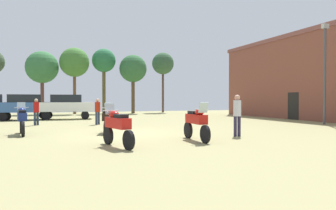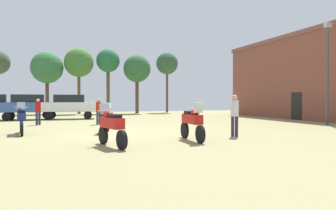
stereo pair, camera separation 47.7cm
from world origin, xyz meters
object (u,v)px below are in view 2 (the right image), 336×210
at_px(car_3, 27,105).
at_px(tree_2, 137,69).
at_px(lamp_post, 327,68).
at_px(person_2, 38,110).
at_px(tree_7, 167,64).
at_px(motorcycle_1, 112,125).
at_px(motorcycle_7, 21,119).
at_px(tree_9, 108,62).
at_px(motorcycle_3, 192,122).
at_px(person_3, 99,109).
at_px(car_1, 70,105).
at_px(tree_4, 47,68).
at_px(tree_1, 79,63).
at_px(motorcycle_6, 106,118).
at_px(person_1, 235,112).

relative_size(car_3, tree_2, 0.66).
bearing_deg(tree_2, lamp_post, -68.93).
relative_size(person_2, tree_7, 0.22).
bearing_deg(motorcycle_1, lamp_post, 3.68).
height_order(motorcycle_7, tree_9, tree_9).
xyz_separation_m(tree_2, tree_9, (-3.20, 0.99, 0.84)).
bearing_deg(tree_9, motorcycle_7, -108.57).
bearing_deg(tree_7, motorcycle_1, -112.74).
distance_m(motorcycle_3, person_3, 9.58).
bearing_deg(motorcycle_1, car_3, 89.91).
distance_m(car_1, person_3, 6.65).
bearing_deg(motorcycle_7, tree_4, 82.01).
distance_m(person_2, tree_4, 16.09).
relative_size(motorcycle_3, person_3, 1.37).
bearing_deg(person_3, tree_1, -109.33).
distance_m(car_1, tree_9, 11.50).
height_order(person_2, tree_4, tree_4).
bearing_deg(person_3, lamp_post, 139.13).
xyz_separation_m(motorcycle_3, tree_9, (0.30, 25.09, 5.23)).
bearing_deg(tree_4, motorcycle_6, -80.77).
bearing_deg(tree_1, tree_7, 1.91).
distance_m(person_3, tree_2, 16.60).
xyz_separation_m(motorcycle_7, tree_9, (6.88, 20.49, 5.24)).
xyz_separation_m(motorcycle_1, tree_2, (6.71, 24.62, 4.40)).
bearing_deg(tree_2, motorcycle_7, -117.34).
relative_size(motorcycle_7, tree_7, 0.30).
bearing_deg(motorcycle_6, tree_1, 105.87).
xyz_separation_m(person_2, tree_2, (9.73, 14.07, 4.16)).
distance_m(tree_4, tree_7, 13.94).
bearing_deg(person_3, tree_4, -97.87).
bearing_deg(tree_7, tree_4, 178.68).
xyz_separation_m(car_1, tree_9, (4.50, 9.43, 4.80)).
height_order(person_1, tree_1, tree_1).
bearing_deg(tree_2, person_3, -112.17).
bearing_deg(person_3, person_1, 98.63).
height_order(motorcycle_7, person_1, person_1).
relative_size(motorcycle_7, lamp_post, 0.34).
bearing_deg(person_2, motorcycle_7, -114.10).
relative_size(motorcycle_3, car_1, 0.51).
height_order(motorcycle_3, motorcycle_7, motorcycle_3).
xyz_separation_m(car_3, tree_1, (4.42, 9.18, 4.52)).
distance_m(tree_1, tree_4, 3.47).
height_order(motorcycle_7, tree_4, tree_4).
relative_size(car_3, tree_1, 0.61).
height_order(tree_2, tree_7, tree_7).
height_order(motorcycle_1, car_3, car_3).
xyz_separation_m(motorcycle_1, motorcycle_3, (3.22, 0.52, 0.02)).
xyz_separation_m(motorcycle_1, tree_4, (-3.10, 26.10, 4.37)).
relative_size(tree_9, lamp_post, 1.15).
height_order(motorcycle_7, car_3, car_3).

